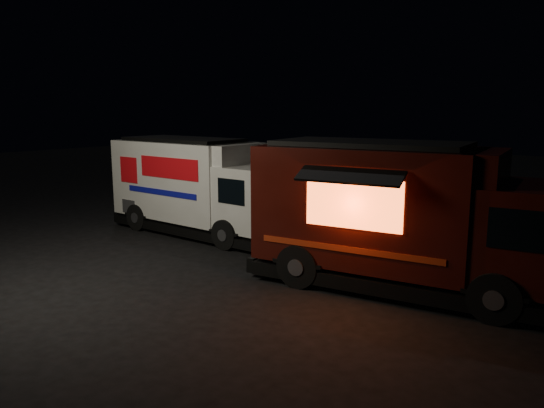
% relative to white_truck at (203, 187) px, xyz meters
% --- Properties ---
extents(ground, '(80.00, 80.00, 0.00)m').
position_rel_white_truck_xyz_m(ground, '(2.66, -2.69, -1.55)').
color(ground, black).
rests_on(ground, ground).
extents(white_truck, '(6.88, 2.48, 3.10)m').
position_rel_white_truck_xyz_m(white_truck, '(0.00, 0.00, 0.00)').
color(white_truck, silver).
rests_on(white_truck, ground).
extents(red_truck, '(7.50, 3.80, 3.33)m').
position_rel_white_truck_xyz_m(red_truck, '(7.49, -0.75, 0.12)').
color(red_truck, '#340D09').
rests_on(red_truck, ground).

